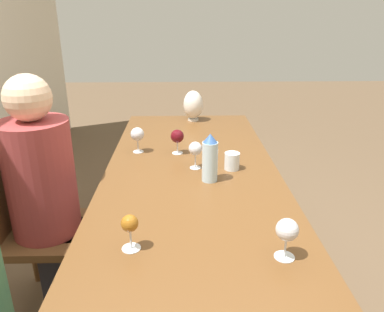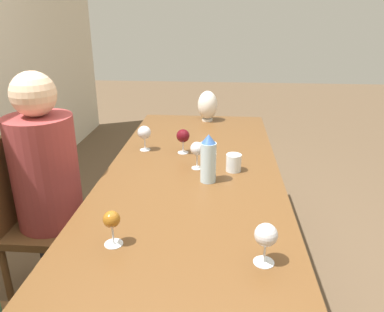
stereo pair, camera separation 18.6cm
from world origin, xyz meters
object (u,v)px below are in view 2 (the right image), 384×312
(water_bottle, at_px, (208,159))
(water_tumbler, at_px, (234,163))
(wine_glass_1, at_px, (266,236))
(wine_glass_4, at_px, (144,133))
(wine_glass_2, at_px, (197,149))
(chair_far, at_px, (39,215))
(person_far, at_px, (50,186))
(vase, at_px, (208,105))
(wine_glass_5, at_px, (112,221))
(wine_glass_0, at_px, (183,136))

(water_bottle, distance_m, water_tumbler, 0.20)
(wine_glass_1, bearing_deg, wine_glass_4, 30.52)
(wine_glass_4, bearing_deg, water_tumbler, -117.26)
(wine_glass_2, bearing_deg, water_tumbler, -95.14)
(wine_glass_2, xyz_separation_m, wine_glass_4, (0.25, 0.33, 0.00))
(wine_glass_4, bearing_deg, water_bottle, -135.87)
(wine_glass_1, relative_size, chair_far, 0.16)
(wine_glass_1, height_order, person_far, person_far)
(water_bottle, distance_m, vase, 1.07)
(water_tumbler, height_order, vase, vase)
(wine_glass_5, bearing_deg, wine_glass_2, -19.26)
(wine_glass_1, bearing_deg, water_tumbler, 6.38)
(wine_glass_2, bearing_deg, person_far, 102.14)
(wine_glass_2, bearing_deg, wine_glass_4, 52.67)
(wine_glass_1, distance_m, wine_glass_5, 0.53)
(wine_glass_0, distance_m, wine_glass_1, 1.06)
(water_bottle, relative_size, chair_far, 0.26)
(wine_glass_5, bearing_deg, person_far, 41.70)
(wine_glass_2, distance_m, chair_far, 0.90)
(water_tumbler, xyz_separation_m, wine_glass_0, (0.24, 0.29, 0.06))
(wine_glass_0, xyz_separation_m, wine_glass_4, (0.03, 0.23, 0.00))
(wine_glass_1, xyz_separation_m, person_far, (0.61, 1.01, -0.16))
(wine_glass_1, bearing_deg, water_bottle, 18.81)
(water_tumbler, height_order, wine_glass_5, wine_glass_5)
(wine_glass_4, xyz_separation_m, chair_far, (-0.41, 0.50, -0.33))
(vase, height_order, person_far, person_far)
(wine_glass_0, xyz_separation_m, person_far, (-0.38, 0.64, -0.16))
(person_far, bearing_deg, wine_glass_1, -121.15)
(water_tumbler, distance_m, wine_glass_2, 0.20)
(wine_glass_1, bearing_deg, person_far, 58.85)
(wine_glass_1, distance_m, chair_far, 1.30)
(water_bottle, height_order, water_tumbler, water_bottle)
(vase, relative_size, wine_glass_4, 1.51)
(person_far, bearing_deg, chair_far, 90.00)
(wine_glass_2, bearing_deg, vase, -0.92)
(wine_glass_0, xyz_separation_m, wine_glass_1, (-0.99, -0.37, 0.00))
(wine_glass_1, xyz_separation_m, wine_glass_5, (0.06, 0.52, -0.01))
(wine_glass_2, xyz_separation_m, chair_far, (-0.16, 0.82, -0.33))
(wine_glass_4, relative_size, person_far, 0.12)
(wine_glass_1, bearing_deg, wine_glass_0, 20.50)
(person_far, bearing_deg, wine_glass_2, -77.86)
(water_tumbler, relative_size, person_far, 0.07)
(wine_glass_4, relative_size, chair_far, 0.16)
(wine_glass_0, distance_m, wine_glass_5, 0.94)
(wine_glass_5, bearing_deg, water_tumbler, -32.34)
(wine_glass_5, bearing_deg, wine_glass_4, 4.72)
(vase, distance_m, wine_glass_1, 1.71)
(vase, bearing_deg, wine_glass_0, 170.91)
(wine_glass_1, distance_m, wine_glass_2, 0.82)
(wine_glass_2, bearing_deg, chair_far, 100.92)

